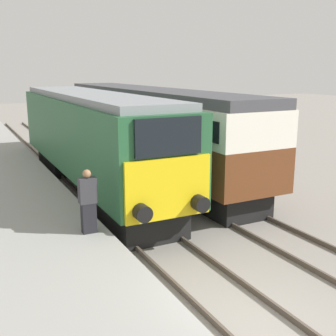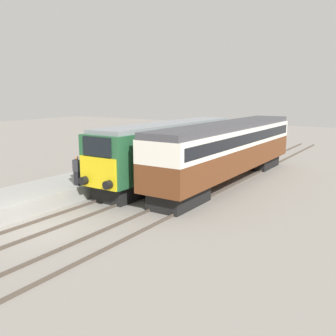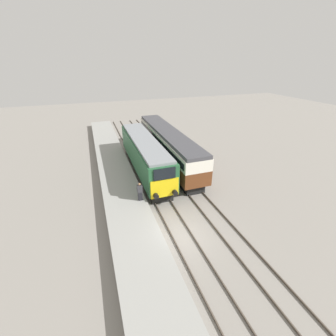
% 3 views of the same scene
% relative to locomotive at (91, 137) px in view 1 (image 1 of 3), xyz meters
% --- Properties ---
extents(ground_plane, '(120.00, 120.00, 0.00)m').
position_rel_locomotive_xyz_m(ground_plane, '(0.00, -10.83, -2.22)').
color(ground_plane, gray).
extents(platform_left, '(3.50, 50.00, 0.81)m').
position_rel_locomotive_xyz_m(platform_left, '(-3.30, -2.83, -1.82)').
color(platform_left, gray).
rests_on(platform_left, ground_plane).
extents(rails_near_track, '(1.51, 60.00, 0.14)m').
position_rel_locomotive_xyz_m(rails_near_track, '(0.00, -5.83, -2.15)').
color(rails_near_track, '#4C4238').
rests_on(rails_near_track, ground_plane).
extents(rails_far_track, '(1.50, 60.00, 0.14)m').
position_rel_locomotive_xyz_m(rails_far_track, '(3.40, -5.83, -2.15)').
color(rails_far_track, '#4C4238').
rests_on(rails_far_track, ground_plane).
extents(locomotive, '(2.70, 14.18, 3.99)m').
position_rel_locomotive_xyz_m(locomotive, '(0.00, 0.00, 0.00)').
color(locomotive, black).
rests_on(locomotive, ground_plane).
extents(passenger_carriage, '(2.75, 16.95, 4.01)m').
position_rel_locomotive_xyz_m(passenger_carriage, '(3.40, 1.99, 0.20)').
color(passenger_carriage, black).
rests_on(passenger_carriage, ground_plane).
extents(person_on_platform, '(0.44, 0.26, 1.66)m').
position_rel_locomotive_xyz_m(person_on_platform, '(-2.04, -6.40, -0.60)').
color(person_on_platform, black).
rests_on(person_on_platform, platform_left).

